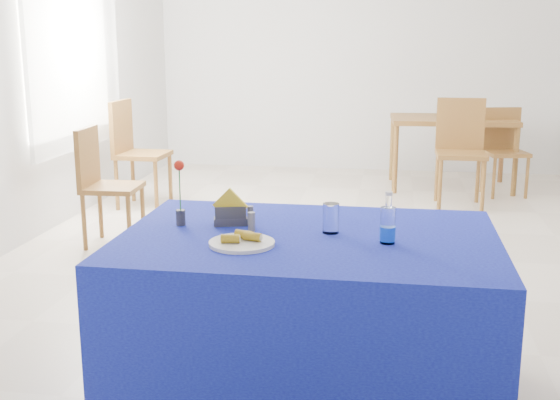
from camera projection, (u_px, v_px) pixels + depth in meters
The scene contains 18 objects.
floor at pixel (344, 254), 5.24m from camera, with size 7.00×7.00×0.00m, color beige.
room_shell at pixel (349, 12), 4.84m from camera, with size 7.00×7.00×7.00m.
window_pane at pixel (68, 41), 6.04m from camera, with size 0.04×1.50×1.60m, color white.
curtain at pixel (75, 41), 6.03m from camera, with size 0.04×1.75×1.85m, color white.
plate at pixel (242, 243), 2.84m from camera, with size 0.27×0.27×0.01m, color silver.
drinking_glass at pixel (331, 218), 3.00m from camera, with size 0.07×0.07×0.13m, color white.
salt_shaker at pixel (252, 222), 3.03m from camera, with size 0.03×0.03×0.09m, color slate.
pepper_shaker at pixel (250, 215), 3.14m from camera, with size 0.03×0.03×0.09m, color #5C5C60.
blue_table at pixel (308, 318), 3.07m from camera, with size 1.60×1.10×0.76m.
water_bottle at pixel (388, 226), 2.85m from camera, with size 0.06×0.06×0.21m.
napkin_holder at pixel (230, 215), 3.13m from camera, with size 0.16×0.10×0.17m.
rose_vase at pixel (180, 195), 3.11m from camera, with size 0.05×0.05×0.29m.
oak_table at pixel (452, 125), 7.41m from camera, with size 1.31×0.88×0.76m.
chair_bg_left at pixel (460, 144), 6.67m from camera, with size 0.46×0.46×1.02m.
chair_bg_right at pixel (503, 145), 7.15m from camera, with size 0.47×0.47×0.88m.
chair_win_a at pixel (102, 178), 5.38m from camera, with size 0.43×0.43×0.91m.
chair_win_b at pixel (133, 146), 6.61m from camera, with size 0.46×0.46×1.01m.
banana_pieces at pixel (243, 237), 2.84m from camera, with size 0.16×0.12×0.04m.
Camera 1 is at (0.33, -5.02, 1.58)m, focal length 45.00 mm.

